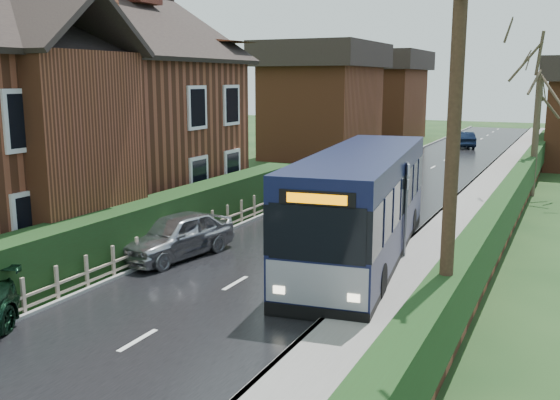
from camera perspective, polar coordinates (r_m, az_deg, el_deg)
The scene contains 16 objects.
ground at distance 14.78m, azimuth -8.00°, elevation -9.84°, with size 140.00×140.00×0.00m, color #2F4B20.
road at distance 23.40m, azimuth 5.63°, elevation -1.94°, with size 6.00×100.00×0.02m, color black.
pavement at distance 22.34m, azimuth 15.94°, elevation -2.78°, with size 2.50×100.00×0.14m, color slate.
kerb_right at distance 22.56m, azimuth 12.93°, elevation -2.50°, with size 0.12×100.00×0.14m, color gray.
kerb_left at distance 24.57m, azimuth -1.06°, elevation -1.17°, with size 0.12×100.00×0.10m, color gray.
front_hedge at distance 20.64m, azimuth -9.44°, elevation -1.55°, with size 1.20×16.00×1.60m, color black.
picket_fence at distance 20.30m, azimuth -7.67°, elevation -2.72°, with size 0.10×16.00×0.90m, color tan, non-canonical shape.
right_wall_hedge at distance 21.95m, azimuth 20.05°, elevation -0.73°, with size 0.60×50.00×1.80m.
brick_house at distance 23.14m, azimuth -20.02°, elevation 8.23°, with size 9.30×14.60×10.30m.
bus at distance 18.32m, azimuth 7.50°, elevation -0.58°, with size 3.74×10.73×3.19m.
car_silver at distance 18.79m, azimuth -9.44°, elevation -3.20°, with size 1.58×3.93×1.34m, color #ACADB1.
car_distant at distance 50.57m, azimuth 16.44°, elevation 5.32°, with size 1.29×3.71×1.22m, color black.
bus_stop_sign at distance 18.29m, azimuth 11.48°, elevation 0.33°, with size 0.24×0.42×2.90m.
telegraph_pole at distance 11.22m, azimuth 15.39°, elevation 2.11°, with size 0.30×0.90×7.07m.
tree_right_far at distance 30.22m, azimuth 22.76°, elevation 11.16°, with size 3.99×3.99×7.70m.
tree_house_side at distance 28.24m, azimuth -12.71°, elevation 14.53°, with size 4.18×4.18×9.49m.
Camera 1 is at (7.73, -11.46, 5.24)m, focal length 40.00 mm.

